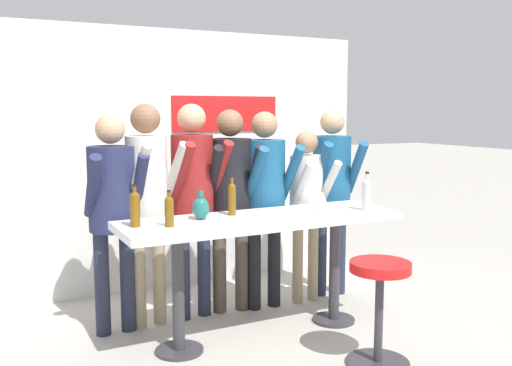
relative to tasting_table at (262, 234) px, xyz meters
name	(u,v)px	position (x,y,z in m)	size (l,w,h in m)	color
ground_plane	(262,335)	(0.00, 0.00, -0.83)	(40.00, 40.00, 0.00)	#B2ADA3
back_wall	(189,159)	(0.00, 1.62, 0.47)	(3.84, 0.12, 2.59)	silver
tasting_table	(262,234)	(0.00, 0.00, 0.00)	(2.24, 0.67, 0.97)	white
bar_stool	(379,296)	(0.50, -0.84, -0.33)	(0.45, 0.45, 0.75)	#333338
person_far_left	(113,200)	(-1.03, 0.58, 0.26)	(0.44, 0.55, 1.76)	#23283D
person_left	(148,188)	(-0.73, 0.60, 0.33)	(0.47, 0.60, 1.85)	gray
person_center_left	(193,186)	(-0.33, 0.62, 0.33)	(0.45, 0.58, 1.85)	#23283D
person_center	(231,188)	(0.02, 0.63, 0.29)	(0.51, 0.62, 1.80)	#473D33
person_center_right	(265,188)	(0.33, 0.57, 0.28)	(0.44, 0.55, 1.78)	black
person_right	(307,196)	(0.75, 0.54, 0.18)	(0.37, 0.48, 1.61)	gray
person_far_right	(332,181)	(1.07, 0.61, 0.29)	(0.50, 0.62, 1.80)	#23283D
wine_bottle_0	(135,207)	(-0.99, 0.05, 0.28)	(0.07, 0.07, 0.31)	brown
wine_bottle_1	(232,197)	(-0.19, 0.15, 0.28)	(0.06, 0.06, 0.31)	brown
wine_bottle_2	(367,193)	(0.89, -0.16, 0.29)	(0.07, 0.07, 0.32)	#B7BCC1
wine_bottle_3	(169,210)	(-0.77, -0.06, 0.26)	(0.06, 0.06, 0.26)	brown
wine_glass_0	(323,198)	(0.49, -0.11, 0.27)	(0.07, 0.07, 0.18)	silver
decorative_vase	(201,208)	(-0.47, 0.10, 0.23)	(0.13, 0.13, 0.22)	#1E665B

